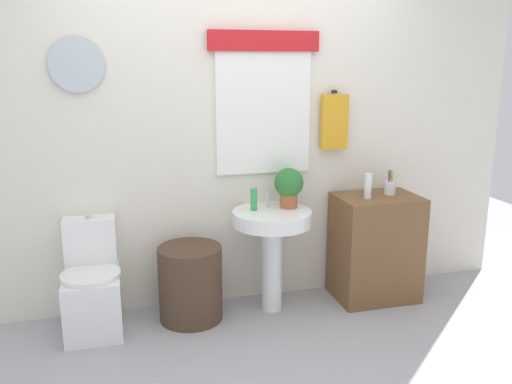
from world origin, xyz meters
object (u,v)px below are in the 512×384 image
object	(u,v)px
toilet	(93,288)
soap_bottle	(254,199)
pedestal_sink	(272,234)
lotion_bottle	(368,186)
potted_plant	(289,185)
laundry_hamper	(190,283)
toothbrush_cup	(390,187)
wooden_cabinet	(375,247)

from	to	relation	value
toilet	soap_bottle	bearing A→B (deg)	0.86
toilet	pedestal_sink	world-z (taller)	toilet
lotion_bottle	potted_plant	bearing A→B (deg)	170.03
laundry_hamper	toothbrush_cup	world-z (taller)	toothbrush_cup
wooden_cabinet	soap_bottle	size ratio (longest dim) A/B	5.04
pedestal_sink	toothbrush_cup	world-z (taller)	toothbrush_cup
lotion_bottle	toothbrush_cup	bearing A→B (deg)	15.86
toothbrush_cup	laundry_hamper	bearing A→B (deg)	-179.25
wooden_cabinet	soap_bottle	xyz separation A→B (m)	(-0.93, 0.05, 0.42)
wooden_cabinet	potted_plant	bearing A→B (deg)	174.92
potted_plant	lotion_bottle	bearing A→B (deg)	-9.97
toothbrush_cup	toilet	bearing A→B (deg)	179.65
wooden_cabinet	potted_plant	xyz separation A→B (m)	(-0.67, 0.06, 0.51)
laundry_hamper	toilet	bearing A→B (deg)	177.08
laundry_hamper	lotion_bottle	xyz separation A→B (m)	(1.30, -0.04, 0.62)
soap_bottle	potted_plant	distance (m)	0.27
toothbrush_cup	pedestal_sink	bearing A→B (deg)	-178.76
soap_bottle	lotion_bottle	size ratio (longest dim) A/B	0.87
toilet	wooden_cabinet	xyz separation A→B (m)	(2.05, -0.03, 0.11)
wooden_cabinet	lotion_bottle	size ratio (longest dim) A/B	4.37
wooden_cabinet	soap_bottle	bearing A→B (deg)	176.94
pedestal_sink	potted_plant	world-z (taller)	potted_plant
toilet	potted_plant	world-z (taller)	potted_plant
soap_bottle	lotion_bottle	bearing A→B (deg)	-6.20
laundry_hamper	toothbrush_cup	xyz separation A→B (m)	(1.51, 0.02, 0.59)
laundry_hamper	toothbrush_cup	size ratio (longest dim) A/B	2.84
laundry_hamper	toothbrush_cup	distance (m)	1.62
laundry_hamper	lotion_bottle	distance (m)	1.44
toilet	laundry_hamper	xyz separation A→B (m)	(0.65, -0.03, -0.03)
lotion_bottle	toothbrush_cup	xyz separation A→B (m)	(0.21, 0.06, -0.04)
lotion_bottle	pedestal_sink	bearing A→B (deg)	176.77
toilet	lotion_bottle	xyz separation A→B (m)	(1.95, -0.07, 0.60)
wooden_cabinet	potted_plant	world-z (taller)	potted_plant
wooden_cabinet	toothbrush_cup	world-z (taller)	toothbrush_cup
laundry_hamper	toothbrush_cup	bearing A→B (deg)	0.75
potted_plant	lotion_bottle	distance (m)	0.58
laundry_hamper	wooden_cabinet	xyz separation A→B (m)	(1.40, 0.00, 0.14)
toilet	toothbrush_cup	size ratio (longest dim) A/B	4.08
laundry_hamper	potted_plant	xyz separation A→B (m)	(0.73, 0.06, 0.64)
toilet	potted_plant	distance (m)	1.51
laundry_hamper	soap_bottle	distance (m)	0.73
soap_bottle	wooden_cabinet	bearing A→B (deg)	-3.06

